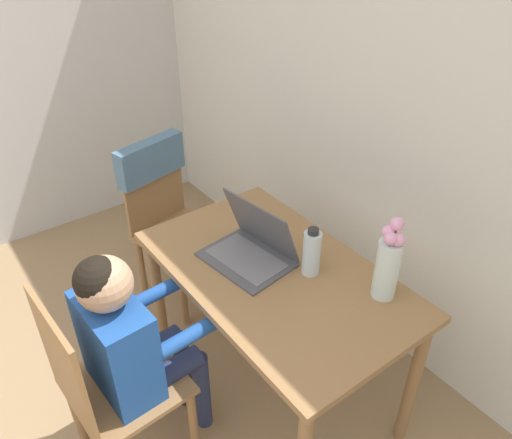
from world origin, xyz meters
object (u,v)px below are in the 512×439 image
object	(u,v)px
laptop	(252,245)
chair_occupied	(107,388)
water_bottle	(312,252)
person_seated	(129,337)
flower_vase	(388,263)
chair_spare	(163,198)

from	to	relation	value
laptop	chair_occupied	bearing A→B (deg)	-94.50
laptop	water_bottle	xyz separation A→B (m)	(0.21, 0.13, 0.04)
person_seated	flower_vase	world-z (taller)	flower_vase
chair_spare	person_seated	size ratio (longest dim) A/B	0.89
laptop	water_bottle	distance (m)	0.25
flower_vase	person_seated	bearing A→B (deg)	-118.17
chair_spare	flower_vase	distance (m)	1.33
flower_vase	chair_spare	bearing A→B (deg)	-168.98
laptop	flower_vase	bearing A→B (deg)	20.96
person_seated	water_bottle	distance (m)	0.74
chair_occupied	flower_vase	xyz separation A→B (m)	(0.43, 0.94, 0.41)
chair_occupied	laptop	bearing A→B (deg)	-90.14
person_seated	chair_spare	bearing A→B (deg)	-37.58
chair_spare	person_seated	distance (m)	1.02
person_seated	flower_vase	bearing A→B (deg)	-121.26
person_seated	water_bottle	bearing A→B (deg)	-107.96
chair_occupied	laptop	xyz separation A→B (m)	(-0.04, 0.69, 0.32)
chair_occupied	flower_vase	world-z (taller)	flower_vase
chair_spare	laptop	size ratio (longest dim) A/B	2.38
chair_occupied	water_bottle	xyz separation A→B (m)	(0.18, 0.81, 0.36)
chair_occupied	chair_spare	size ratio (longest dim) A/B	0.99
chair_occupied	laptop	size ratio (longest dim) A/B	2.35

